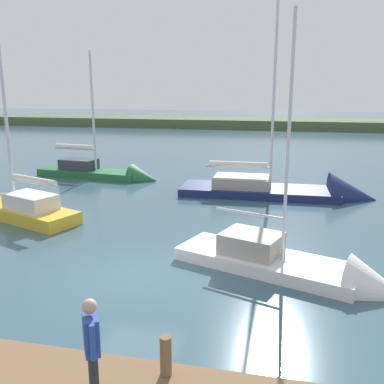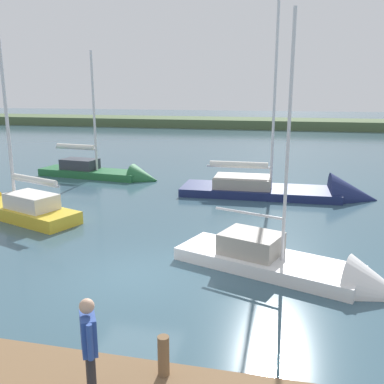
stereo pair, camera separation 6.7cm
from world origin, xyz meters
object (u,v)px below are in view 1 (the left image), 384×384
sailboat_inner_slip (105,175)px  sailboat_behind_pier (297,194)px  sailboat_outer_mooring (9,209)px  person_on_dock (92,343)px  sailboat_mid_channel (304,273)px  mooring_post_near (166,356)px

sailboat_inner_slip → sailboat_behind_pier: bearing=-4.8°
sailboat_inner_slip → sailboat_outer_mooring: 8.35m
sailboat_behind_pier → sailboat_inner_slip: (11.43, -2.35, 0.06)m
sailboat_inner_slip → person_on_dock: bearing=-59.9°
sailboat_inner_slip → sailboat_outer_mooring: (0.81, 8.31, 0.06)m
person_on_dock → sailboat_mid_channel: bearing=32.3°
mooring_post_near → sailboat_inner_slip: sailboat_inner_slip is taller
mooring_post_near → sailboat_inner_slip: bearing=-63.4°
sailboat_inner_slip → person_on_dock: sailboat_inner_slip is taller
sailboat_behind_pier → person_on_dock: sailboat_behind_pier is taller
sailboat_behind_pier → sailboat_mid_channel: 9.67m
sailboat_behind_pier → sailboat_inner_slip: sailboat_behind_pier is taller
sailboat_outer_mooring → person_on_dock: 13.70m
mooring_post_near → person_on_dock: size_ratio=0.42×
mooring_post_near → person_on_dock: bearing=40.3°
sailboat_inner_slip → sailboat_mid_channel: 16.60m
sailboat_inner_slip → sailboat_mid_channel: sailboat_inner_slip is taller
mooring_post_near → sailboat_behind_pier: size_ratio=0.06×
sailboat_behind_pier → sailboat_outer_mooring: sailboat_behind_pier is taller
sailboat_behind_pier → person_on_dock: bearing=-102.6°
mooring_post_near → sailboat_behind_pier: 15.75m
mooring_post_near → person_on_dock: (0.92, 0.78, 0.61)m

